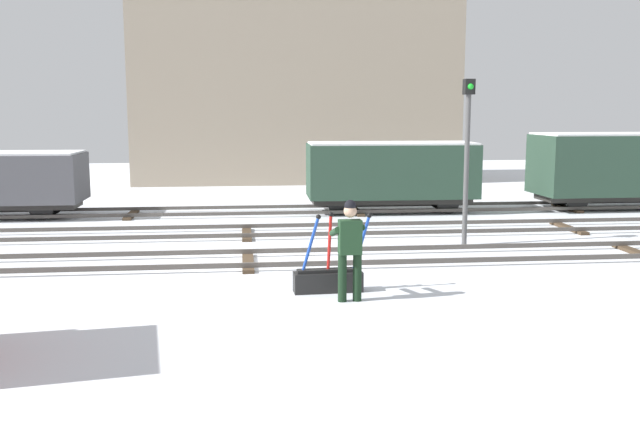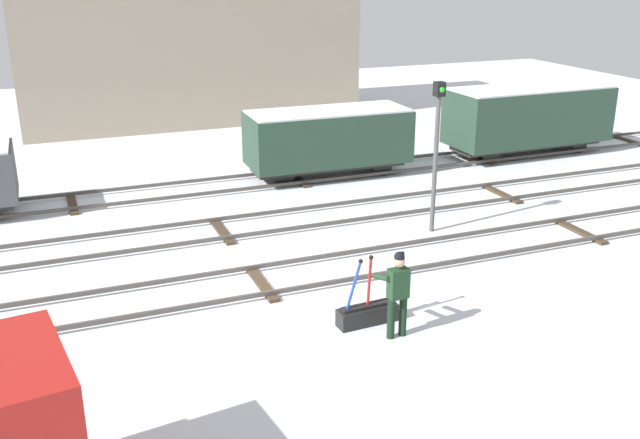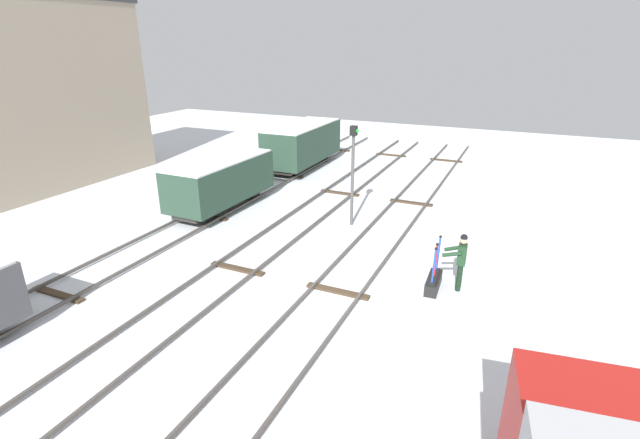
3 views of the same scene
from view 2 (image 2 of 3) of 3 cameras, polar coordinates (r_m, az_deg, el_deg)
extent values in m
plane|color=silver|center=(16.15, -4.65, -5.17)|extent=(60.00, 60.00, 0.00)
cube|color=#4C4742|center=(15.47, -3.86, -5.78)|extent=(44.00, 0.07, 0.10)
cube|color=#4C4742|center=(16.73, -5.40, -3.79)|extent=(44.00, 0.07, 0.10)
cube|color=#423323|center=(16.13, -4.65, -5.04)|extent=(0.24, 1.94, 0.08)
cube|color=#423323|center=(20.29, 19.79, -0.87)|extent=(0.24, 1.94, 0.08)
cube|color=#4C4742|center=(18.57, -7.23, -1.40)|extent=(44.00, 0.07, 0.10)
cube|color=#4C4742|center=(19.89, -8.30, 0.00)|extent=(44.00, 0.07, 0.10)
cube|color=#423323|center=(19.26, -7.77, -0.93)|extent=(0.24, 1.94, 0.08)
cube|color=#423323|center=(22.85, 14.11, 2.00)|extent=(0.24, 1.94, 0.08)
cube|color=#4C4742|center=(22.11, -9.80, 1.96)|extent=(44.00, 0.07, 0.10)
cube|color=#4C4742|center=(23.46, -10.56, 2.96)|extent=(44.00, 0.07, 0.10)
cube|color=#423323|center=(22.43, -18.99, 1.17)|extent=(0.24, 1.94, 0.08)
cube|color=#423323|center=(23.71, -1.84, 3.25)|extent=(0.24, 1.94, 0.08)
cube|color=#423323|center=(26.84, 12.47, 4.76)|extent=(0.24, 1.94, 0.08)
cube|color=#423323|center=(31.27, 23.32, 5.72)|extent=(0.24, 1.94, 0.08)
cube|color=black|center=(14.43, 3.76, -7.55)|extent=(1.26, 0.42, 0.36)
cube|color=black|center=(14.34, 3.78, -6.80)|extent=(1.12, 0.26, 0.06)
cylinder|color=#1E47B7|center=(14.00, 2.67, -5.32)|extent=(0.35, 0.07, 1.02)
sphere|color=black|center=(13.85, 3.24, -3.32)|extent=(0.09, 0.09, 0.09)
cylinder|color=red|center=(14.14, 3.92, -4.99)|extent=(0.11, 0.06, 1.05)
sphere|color=black|center=(13.94, 4.06, -3.01)|extent=(0.09, 0.09, 0.09)
cylinder|color=#1E47B7|center=(14.41, 5.96, -4.64)|extent=(0.34, 0.07, 1.03)
sphere|color=black|center=(14.28, 6.53, -2.69)|extent=(0.09, 0.09, 0.09)
cylinder|color=black|center=(13.84, 5.64, -7.79)|extent=(0.15, 0.15, 0.82)
cylinder|color=black|center=(13.96, 6.57, -7.56)|extent=(0.15, 0.15, 0.82)
cube|color=#1E3D23|center=(13.59, 6.21, -5.04)|extent=(0.39, 0.26, 0.58)
sphere|color=tan|center=(13.41, 6.28, -3.32)|extent=(0.22, 0.22, 0.22)
sphere|color=black|center=(13.38, 6.30, -2.96)|extent=(0.20, 0.20, 0.20)
cylinder|color=#1E3D23|center=(13.68, 4.90, -4.58)|extent=(0.14, 0.56, 0.26)
cylinder|color=#1E3D23|center=(13.87, 6.42, -4.22)|extent=(0.14, 0.56, 0.28)
cube|color=black|center=(9.64, -19.57, -12.52)|extent=(0.27, 1.77, 0.76)
cylinder|color=#4C4C4C|center=(18.89, 9.09, 4.22)|extent=(0.12, 0.12, 3.60)
cube|color=black|center=(18.46, 9.42, 10.15)|extent=(0.24, 0.24, 0.36)
sphere|color=green|center=(18.36, 9.63, 10.08)|extent=(0.14, 0.14, 0.14)
cube|color=gray|center=(33.12, -10.62, 15.34)|extent=(14.40, 5.17, 8.79)
cube|color=#2D2B28|center=(24.00, 0.65, 4.35)|extent=(5.07, 1.33, 0.20)
cube|color=#284233|center=(23.77, 0.66, 6.53)|extent=(5.35, 2.14, 1.67)
cube|color=white|center=(23.58, 0.67, 8.58)|extent=(5.25, 2.06, 0.06)
cylinder|color=black|center=(22.96, -2.87, 3.48)|extent=(0.70, 0.12, 0.70)
cylinder|color=black|center=(23.98, -3.69, 4.18)|extent=(0.70, 0.12, 0.70)
cylinder|color=black|center=(24.18, 4.96, 4.28)|extent=(0.70, 0.12, 0.70)
cylinder|color=black|center=(25.15, 3.88, 4.92)|extent=(0.70, 0.12, 0.70)
cube|color=#2D2B28|center=(27.90, 15.95, 5.80)|extent=(5.76, 1.42, 0.20)
cube|color=#284233|center=(27.68, 16.16, 7.94)|extent=(6.08, 2.32, 1.93)
cube|color=white|center=(27.50, 16.36, 9.97)|extent=(5.95, 2.23, 0.06)
cylinder|color=black|center=(26.28, 13.36, 5.07)|extent=(0.70, 0.11, 0.70)
cylinder|color=black|center=(27.25, 11.86, 5.71)|extent=(0.70, 0.11, 0.70)
cylinder|color=black|center=(28.71, 19.81, 5.66)|extent=(0.70, 0.11, 0.70)
cylinder|color=black|center=(29.61, 18.23, 6.25)|extent=(0.70, 0.11, 0.70)
camera|label=1|loc=(5.51, 66.02, -34.47)|focal=40.05mm
camera|label=3|loc=(11.80, -59.34, 10.90)|focal=26.06mm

